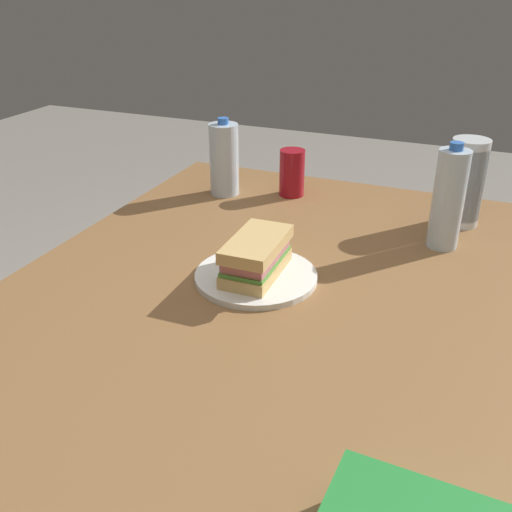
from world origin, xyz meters
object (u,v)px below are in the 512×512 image
water_bottle_tall (448,199)px  water_bottle_spare (224,159)px  paper_plate (256,276)px  soda_can_red (292,173)px  dining_table (273,358)px  plastic_cup_stack (465,183)px  sandwich (256,256)px

water_bottle_tall → water_bottle_spare: (-0.11, -0.57, -0.01)m
paper_plate → water_bottle_tall: size_ratio=1.04×
soda_can_red → paper_plate: bearing=11.0°
dining_table → paper_plate: paper_plate is taller
plastic_cup_stack → water_bottle_spare: size_ratio=1.00×
soda_can_red → water_bottle_tall: water_bottle_tall is taller
dining_table → soda_can_red: soda_can_red is taller
paper_plate → plastic_cup_stack: 0.56m
water_bottle_tall → plastic_cup_stack: water_bottle_tall is taller
water_bottle_tall → water_bottle_spare: bearing=-101.2°
paper_plate → dining_table: bearing=35.4°
dining_table → sandwich: sandwich is taller
water_bottle_spare → plastic_cup_stack: bearing=92.7°
plastic_cup_stack → water_bottle_spare: (0.03, -0.60, -0.01)m
paper_plate → plastic_cup_stack: plastic_cup_stack is taller
soda_can_red → water_bottle_tall: size_ratio=0.53×
water_bottle_tall → water_bottle_spare: 0.59m
paper_plate → water_bottle_spare: bearing=-147.5°
plastic_cup_stack → water_bottle_spare: bearing=-87.3°
paper_plate → water_bottle_tall: (-0.29, 0.32, 0.10)m
paper_plate → sandwich: bearing=27.7°
paper_plate → soda_can_red: bearing=-169.0°
dining_table → plastic_cup_stack: size_ratio=7.24×
dining_table → water_bottle_tall: 0.51m
sandwich → soda_can_red: size_ratio=1.51×
sandwich → water_bottle_tall: water_bottle_tall is taller
dining_table → plastic_cup_stack: (-0.55, 0.26, 0.19)m
sandwich → plastic_cup_stack: size_ratio=0.90×
dining_table → paper_plate: (-0.11, -0.08, 0.10)m
paper_plate → sandwich: (0.00, 0.00, 0.05)m
dining_table → sandwich: bearing=-144.3°
dining_table → plastic_cup_stack: 0.63m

